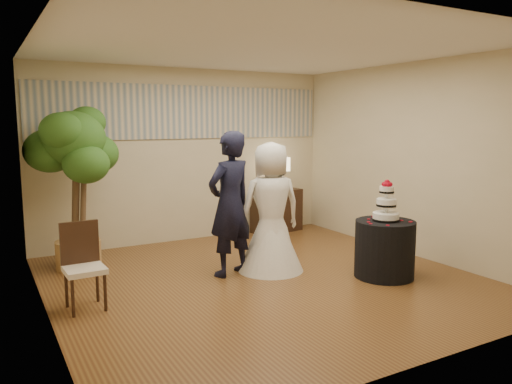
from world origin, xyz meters
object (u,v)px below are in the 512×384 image
cake_table (385,249)px  console (277,211)px  groom (230,204)px  ficus_tree (75,187)px  bride (271,207)px  wedding_cake (386,200)px  side_chair (84,267)px  table_lamp (277,174)px

cake_table → console: console is taller
cake_table → groom: bearing=148.1°
groom → ficus_tree: bearing=-53.9°
bride → ficus_tree: 2.59m
cake_table → wedding_cake: bearing=0.0°
side_chair → table_lamp: bearing=28.4°
groom → ficus_tree: ficus_tree is taller
ficus_tree → side_chair: (-0.20, -1.58, -0.65)m
wedding_cake → ficus_tree: 4.03m
cake_table → side_chair: size_ratio=0.82×
bride → console: (1.30, 1.95, -0.47)m
side_chair → console: bearing=28.4°
wedding_cake → side_chair: size_ratio=0.57×
console → bride: bearing=-132.3°
console → ficus_tree: bearing=-178.8°
cake_table → wedding_cake: size_ratio=1.43×
wedding_cake → side_chair: 3.62m
cake_table → table_lamp: bearing=86.3°
bride → table_lamp: bearing=-115.7°
cake_table → ficus_tree: bearing=145.3°
groom → ficus_tree: 2.08m
table_lamp → ficus_tree: ficus_tree is taller
ficus_tree → cake_table: bearing=-34.7°
cake_table → table_lamp: 2.98m
console → table_lamp: table_lamp is taller
side_chair → groom: bearing=7.7°
console → ficus_tree: size_ratio=0.41×
cake_table → console: (0.19, 2.90, 0.01)m
groom → bride: 0.56m
bride → console: size_ratio=1.89×
bride → cake_table: bearing=147.5°
groom → cake_table: 2.03m
table_lamp → cake_table: bearing=-93.7°
wedding_cake → ficus_tree: ficus_tree is taller
table_lamp → side_chair: table_lamp is taller
table_lamp → side_chair: size_ratio=0.64×
wedding_cake → table_lamp: size_ratio=0.90×
wedding_cake → bride: bearing=139.6°
table_lamp → wedding_cake: bearing=-93.7°
wedding_cake → ficus_tree: (-3.31, 2.29, 0.12)m
console → ficus_tree: ficus_tree is taller
side_chair → cake_table: bearing=-13.6°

